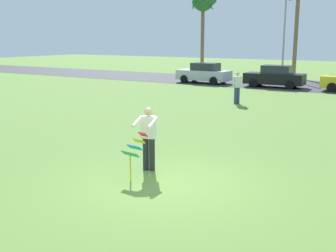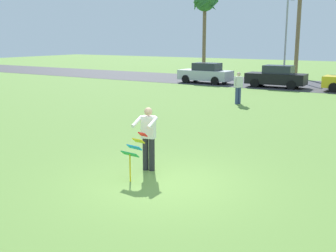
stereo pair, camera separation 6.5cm
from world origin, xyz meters
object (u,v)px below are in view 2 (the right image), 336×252
person_kite_flyer (148,136)px  streetlight_pole (287,32)px  kite_held (134,149)px  palm_tree_left_near (205,4)px  parked_car_silver (206,73)px  parked_car_black (276,77)px  person_walker_near (238,87)px

person_kite_flyer → streetlight_pole: bearing=99.2°
kite_held → palm_tree_left_near: 34.24m
person_kite_flyer → palm_tree_left_near: bearing=114.2°
streetlight_pole → parked_car_silver: bearing=-119.2°
person_kite_flyer → streetlight_pole: (-4.59, 28.27, 3.05)m
palm_tree_left_near → streetlight_pole: size_ratio=1.17×
parked_car_silver → kite_held: bearing=-67.8°
kite_held → parked_car_black: bearing=98.3°
parked_car_silver → streetlight_pole: (4.12, 7.37, 3.22)m
palm_tree_left_near → person_walker_near: palm_tree_left_near is taller
kite_held → parked_car_black: 21.96m
person_kite_flyer → parked_car_silver: size_ratio=0.41×
person_kite_flyer → parked_car_silver: 22.64m
person_walker_near → person_kite_flyer: bearing=-78.8°
kite_held → person_walker_near: (-2.57, 13.07, 0.13)m
kite_held → palm_tree_left_near: size_ratio=0.14×
parked_car_silver → streetlight_pole: size_ratio=0.61×
person_walker_near → streetlight_pole: bearing=97.7°
streetlight_pole → person_kite_flyer: bearing=-80.8°
person_kite_flyer → streetlight_pole: streetlight_pole is taller
person_kite_flyer → kite_held: bearing=-80.1°
kite_held → palm_tree_left_near: palm_tree_left_near is taller
kite_held → streetlight_pole: (-4.74, 29.10, 3.19)m
person_kite_flyer → streetlight_pole: size_ratio=0.25×
parked_car_silver → parked_car_black: 5.70m
palm_tree_left_near → streetlight_pole: palm_tree_left_near is taller
parked_car_silver → person_kite_flyer: bearing=-67.4°
parked_car_black → kite_held: bearing=-81.7°
person_kite_flyer → parked_car_black: size_ratio=0.41×
parked_car_silver → person_walker_near: size_ratio=2.46×
parked_car_silver → streetlight_pole: bearing=60.8°
kite_held → palm_tree_left_near: (-13.62, 30.84, 6.02)m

